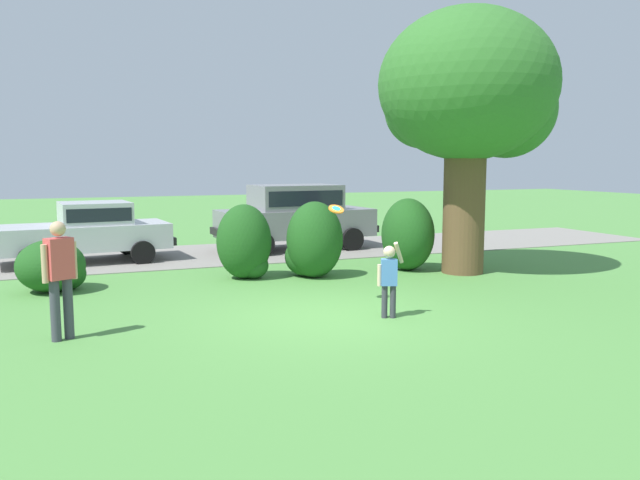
# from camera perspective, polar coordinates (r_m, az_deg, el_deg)

# --- Properties ---
(ground_plane) EXTENTS (80.00, 80.00, 0.00)m
(ground_plane) POSITION_cam_1_polar(r_m,az_deg,el_deg) (10.82, 0.86, -6.79)
(ground_plane) COLOR #518E42
(driveway_strip) EXTENTS (28.00, 4.40, 0.02)m
(driveway_strip) POSITION_cam_1_polar(r_m,az_deg,el_deg) (18.16, -8.73, -1.23)
(driveway_strip) COLOR gray
(driveway_strip) RESTS_ON ground
(oak_tree_large) EXTENTS (4.29, 4.05, 6.05)m
(oak_tree_large) POSITION_cam_1_polar(r_m,az_deg,el_deg) (15.33, 13.27, 12.53)
(oak_tree_large) COLOR brown
(oak_tree_large) RESTS_ON ground
(shrub_near_tree) EXTENTS (1.34, 1.38, 1.04)m
(shrub_near_tree) POSITION_cam_1_polar(r_m,az_deg,el_deg) (13.81, -22.79, -2.25)
(shrub_near_tree) COLOR #1E511C
(shrub_near_tree) RESTS_ON ground
(shrub_centre_left) EXTENTS (1.22, 1.13, 1.66)m
(shrub_centre_left) POSITION_cam_1_polar(r_m,az_deg,el_deg) (14.20, -6.73, -0.36)
(shrub_centre_left) COLOR #1E511C
(shrub_centre_left) RESTS_ON ground
(shrub_centre) EXTENTS (1.28, 1.32, 1.71)m
(shrub_centre) POSITION_cam_1_polar(r_m,az_deg,el_deg) (14.29, -0.67, -0.37)
(shrub_centre) COLOR #1E511C
(shrub_centre) RESTS_ON ground
(shrub_centre_right) EXTENTS (1.24, 1.36, 1.73)m
(shrub_centre_right) POSITION_cam_1_polar(r_m,az_deg,el_deg) (15.35, 7.87, 0.50)
(shrub_centre_right) COLOR #1E511C
(shrub_centre_right) RESTS_ON ground
(parked_sedan) EXTENTS (4.55, 2.40, 1.56)m
(parked_sedan) POSITION_cam_1_polar(r_m,az_deg,el_deg) (17.41, -20.18, 0.85)
(parked_sedan) COLOR silver
(parked_sedan) RESTS_ON ground
(parked_suv) EXTENTS (4.79, 2.30, 1.92)m
(parked_suv) POSITION_cam_1_polar(r_m,az_deg,el_deg) (18.76, -2.22, 2.39)
(parked_suv) COLOR gray
(parked_suv) RESTS_ON ground
(child_thrower) EXTENTS (0.48, 0.24, 1.29)m
(child_thrower) POSITION_cam_1_polar(r_m,az_deg,el_deg) (10.59, 6.21, -3.17)
(child_thrower) COLOR #383842
(child_thrower) RESTS_ON ground
(frisbee) EXTENTS (0.29, 0.26, 0.16)m
(frisbee) POSITION_cam_1_polar(r_m,az_deg,el_deg) (11.34, 1.46, 2.78)
(frisbee) COLOR orange
(adult_onlooker) EXTENTS (0.48, 0.36, 1.74)m
(adult_onlooker) POSITION_cam_1_polar(r_m,az_deg,el_deg) (9.92, -22.27, -2.79)
(adult_onlooker) COLOR #3F3F4C
(adult_onlooker) RESTS_ON ground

